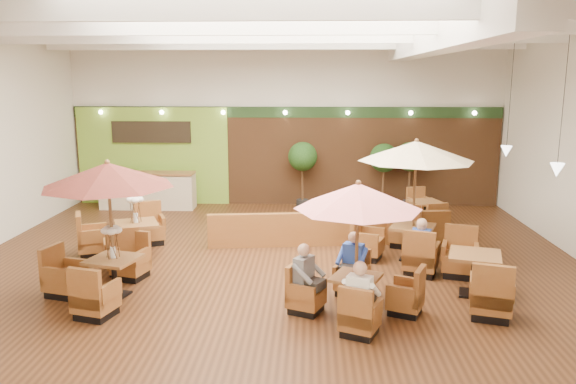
{
  "coord_description": "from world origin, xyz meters",
  "views": [
    {
      "loc": [
        0.82,
        -12.4,
        4.1
      ],
      "look_at": [
        0.3,
        0.5,
        1.5
      ],
      "focal_mm": 35.0,
      "sensor_mm": 36.0,
      "label": 1
    }
  ],
  "objects_px": {
    "table_3": "(125,237)",
    "topiary_2": "(410,159)",
    "table_1": "(357,223)",
    "diner_3": "(421,241)",
    "table_4": "(474,275)",
    "booth_divider": "(330,229)",
    "table_5": "(425,214)",
    "table_2": "(412,174)",
    "service_counter": "(148,191)",
    "diner_2": "(306,272)",
    "table_0": "(106,200)",
    "diner_1": "(353,257)",
    "topiary_0": "(303,159)",
    "topiary_1": "(384,161)",
    "diner_4": "(421,242)",
    "diner_0": "(360,291)"
  },
  "relations": [
    {
      "from": "table_3",
      "to": "topiary_2",
      "type": "height_order",
      "value": "topiary_2"
    },
    {
      "from": "table_1",
      "to": "diner_3",
      "type": "xyz_separation_m",
      "value": [
        1.54,
        2.06,
        -0.9
      ]
    },
    {
      "from": "table_4",
      "to": "booth_divider",
      "type": "bearing_deg",
      "value": 145.73
    },
    {
      "from": "table_5",
      "to": "table_2",
      "type": "bearing_deg",
      "value": -124.75
    },
    {
      "from": "service_counter",
      "to": "table_2",
      "type": "bearing_deg",
      "value": -33.44
    },
    {
      "from": "diner_2",
      "to": "diner_3",
      "type": "distance_m",
      "value": 3.18
    },
    {
      "from": "booth_divider",
      "to": "table_2",
      "type": "height_order",
      "value": "table_2"
    },
    {
      "from": "table_0",
      "to": "diner_1",
      "type": "bearing_deg",
      "value": 18.73
    },
    {
      "from": "topiary_0",
      "to": "diner_2",
      "type": "distance_m",
      "value": 8.29
    },
    {
      "from": "table_4",
      "to": "topiary_1",
      "type": "relative_size",
      "value": 1.4
    },
    {
      "from": "topiary_0",
      "to": "diner_4",
      "type": "relative_size",
      "value": 2.97
    },
    {
      "from": "table_4",
      "to": "diner_0",
      "type": "distance_m",
      "value": 2.99
    },
    {
      "from": "topiary_0",
      "to": "table_3",
      "type": "bearing_deg",
      "value": -128.15
    },
    {
      "from": "booth_divider",
      "to": "table_1",
      "type": "bearing_deg",
      "value": -92.26
    },
    {
      "from": "booth_divider",
      "to": "topiary_0",
      "type": "xyz_separation_m",
      "value": [
        -0.76,
        4.09,
        1.18
      ]
    },
    {
      "from": "diner_0",
      "to": "diner_2",
      "type": "xyz_separation_m",
      "value": [
        -0.88,
        0.88,
        -0.0
      ]
    },
    {
      "from": "table_1",
      "to": "topiary_2",
      "type": "bearing_deg",
      "value": 97.53
    },
    {
      "from": "topiary_0",
      "to": "topiary_1",
      "type": "distance_m",
      "value": 2.57
    },
    {
      "from": "booth_divider",
      "to": "topiary_0",
      "type": "height_order",
      "value": "topiary_0"
    },
    {
      "from": "service_counter",
      "to": "topiary_2",
      "type": "relative_size",
      "value": 1.38
    },
    {
      "from": "booth_divider",
      "to": "table_0",
      "type": "height_order",
      "value": "table_0"
    },
    {
      "from": "diner_3",
      "to": "diner_4",
      "type": "xyz_separation_m",
      "value": [
        -0.0,
        0.0,
        -0.02
      ]
    },
    {
      "from": "booth_divider",
      "to": "table_2",
      "type": "distance_m",
      "value": 2.61
    },
    {
      "from": "service_counter",
      "to": "table_2",
      "type": "height_order",
      "value": "table_2"
    },
    {
      "from": "table_3",
      "to": "diner_0",
      "type": "xyz_separation_m",
      "value": [
        5.15,
        -3.93,
        0.3
      ]
    },
    {
      "from": "booth_divider",
      "to": "diner_0",
      "type": "height_order",
      "value": "diner_0"
    },
    {
      "from": "table_1",
      "to": "topiary_0",
      "type": "relative_size",
      "value": 1.17
    },
    {
      "from": "booth_divider",
      "to": "table_4",
      "type": "distance_m",
      "value": 4.16
    },
    {
      "from": "table_5",
      "to": "topiary_2",
      "type": "relative_size",
      "value": 1.18
    },
    {
      "from": "table_5",
      "to": "diner_3",
      "type": "relative_size",
      "value": 3.23
    },
    {
      "from": "table_2",
      "to": "diner_0",
      "type": "height_order",
      "value": "table_2"
    },
    {
      "from": "table_5",
      "to": "diner_3",
      "type": "distance_m",
      "value": 4.24
    },
    {
      "from": "topiary_1",
      "to": "diner_0",
      "type": "height_order",
      "value": "topiary_1"
    },
    {
      "from": "topiary_1",
      "to": "diner_3",
      "type": "height_order",
      "value": "topiary_1"
    },
    {
      "from": "diner_2",
      "to": "diner_4",
      "type": "height_order",
      "value": "diner_2"
    },
    {
      "from": "booth_divider",
      "to": "table_1",
      "type": "distance_m",
      "value": 4.35
    },
    {
      "from": "table_2",
      "to": "diner_4",
      "type": "relative_size",
      "value": 4.03
    },
    {
      "from": "table_4",
      "to": "topiary_1",
      "type": "height_order",
      "value": "topiary_1"
    },
    {
      "from": "table_2",
      "to": "table_4",
      "type": "xyz_separation_m",
      "value": [
        0.88,
        -2.14,
        -1.61
      ]
    },
    {
      "from": "topiary_1",
      "to": "diner_3",
      "type": "distance_m",
      "value": 6.24
    },
    {
      "from": "diner_0",
      "to": "diner_4",
      "type": "relative_size",
      "value": 1.12
    },
    {
      "from": "table_4",
      "to": "diner_0",
      "type": "height_order",
      "value": "diner_0"
    },
    {
      "from": "table_1",
      "to": "diner_2",
      "type": "xyz_separation_m",
      "value": [
        -0.88,
        0.0,
        -0.9
      ]
    },
    {
      "from": "table_4",
      "to": "topiary_2",
      "type": "bearing_deg",
      "value": 106.25
    },
    {
      "from": "diner_4",
      "to": "booth_divider",
      "type": "bearing_deg",
      "value": 155.97
    },
    {
      "from": "topiary_2",
      "to": "diner_4",
      "type": "distance_m",
      "value": 6.3
    },
    {
      "from": "table_0",
      "to": "topiary_1",
      "type": "xyz_separation_m",
      "value": [
        6.12,
        7.63,
        -0.32
      ]
    },
    {
      "from": "topiary_1",
      "to": "diner_4",
      "type": "distance_m",
      "value": 6.25
    },
    {
      "from": "table_2",
      "to": "diner_3",
      "type": "xyz_separation_m",
      "value": [
        0.07,
        -1.03,
        -1.26
      ]
    },
    {
      "from": "diner_2",
      "to": "table_0",
      "type": "bearing_deg",
      "value": -68.45
    }
  ]
}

